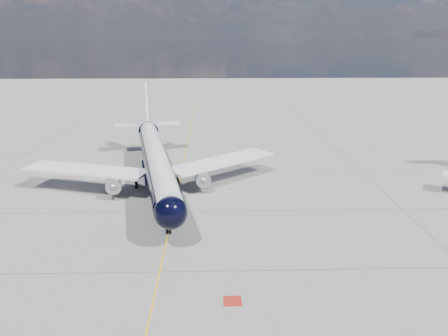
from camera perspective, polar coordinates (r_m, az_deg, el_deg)
The scene contains 4 objects.
ground at distance 75.85m, azimuth -5.45°, elevation 0.15°, with size 320.00×320.00×0.00m, color gray.
taxiway_centerline at distance 71.09m, azimuth -5.70°, elevation -1.01°, with size 0.16×160.00×0.01m, color #E5A40C.
red_marking at distance 39.17m, azimuth 1.11°, elevation -16.98°, with size 1.60×1.60×0.01m, color maroon.
main_airliner at distance 65.70m, azimuth -8.90°, elevation 1.19°, with size 37.90×46.70×13.58m.
Camera 1 is at (5.15, -42.44, 21.90)m, focal length 35.00 mm.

